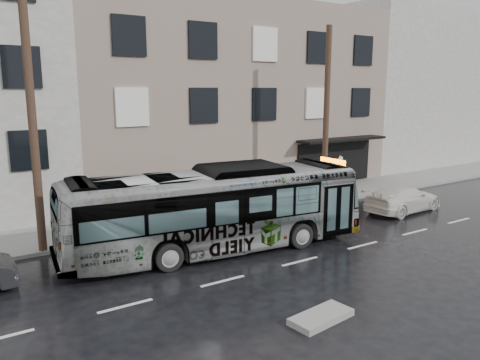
# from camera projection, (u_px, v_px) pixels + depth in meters

# --- Properties ---
(ground) EXTENTS (120.00, 120.00, 0.00)m
(ground) POSITION_uv_depth(u_px,v_px,m) (259.00, 242.00, 18.67)
(ground) COLOR black
(ground) RESTS_ON ground
(sidewalk) EXTENTS (90.00, 3.60, 0.15)m
(sidewalk) POSITION_uv_depth(u_px,v_px,m) (201.00, 214.00, 22.69)
(sidewalk) COLOR gray
(sidewalk) RESTS_ON ground
(building_taupe) EXTENTS (20.00, 12.00, 11.00)m
(building_taupe) POSITION_uv_depth(u_px,v_px,m) (210.00, 97.00, 30.75)
(building_taupe) COLOR gray
(building_taupe) RESTS_ON ground
(building_filler) EXTENTS (18.00, 12.00, 12.00)m
(building_filler) POSITION_uv_depth(u_px,v_px,m) (400.00, 89.00, 40.80)
(building_filler) COLOR beige
(building_filler) RESTS_ON ground
(utility_pole_front) EXTENTS (0.30, 0.30, 9.00)m
(utility_pole_front) POSITION_uv_depth(u_px,v_px,m) (326.00, 116.00, 23.97)
(utility_pole_front) COLOR #463023
(utility_pole_front) RESTS_ON sidewalk
(utility_pole_rear) EXTENTS (0.30, 0.30, 9.00)m
(utility_pole_rear) POSITION_uv_depth(u_px,v_px,m) (33.00, 129.00, 16.49)
(utility_pole_rear) COLOR #463023
(utility_pole_rear) RESTS_ON sidewalk
(sign_post) EXTENTS (0.06, 0.06, 2.40)m
(sign_post) POSITION_uv_depth(u_px,v_px,m) (339.00, 177.00, 25.19)
(sign_post) COLOR slate
(sign_post) RESTS_ON sidewalk
(bus) EXTENTS (11.74, 4.01, 3.21)m
(bus) POSITION_uv_depth(u_px,v_px,m) (216.00, 210.00, 17.42)
(bus) COLOR #B2B2B2
(bus) RESTS_ON ground
(white_sedan) EXTENTS (4.72, 2.20, 1.33)m
(white_sedan) POSITION_uv_depth(u_px,v_px,m) (403.00, 199.00, 23.27)
(white_sedan) COLOR silver
(white_sedan) RESTS_ON ground
(slush_pile) EXTENTS (1.88, 1.00, 0.18)m
(slush_pile) POSITION_uv_depth(u_px,v_px,m) (321.00, 317.00, 12.37)
(slush_pile) COLOR #9E9B95
(slush_pile) RESTS_ON ground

